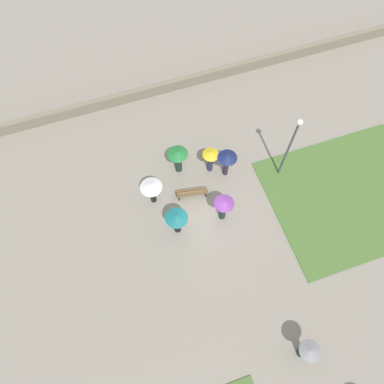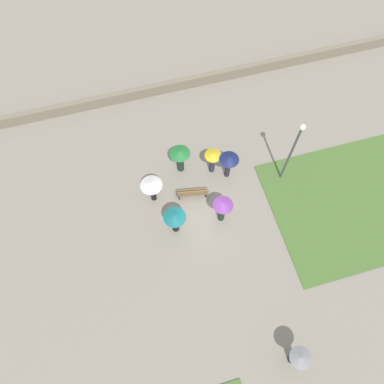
{
  "view_description": "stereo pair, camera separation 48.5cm",
  "coord_description": "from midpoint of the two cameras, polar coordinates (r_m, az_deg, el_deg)",
  "views": [
    {
      "loc": [
        3.49,
        7.32,
        18.89
      ],
      "look_at": [
        0.69,
        -0.91,
        1.05
      ],
      "focal_mm": 35.0,
      "sensor_mm": 36.0,
      "label": 1
    },
    {
      "loc": [
        3.02,
        7.46,
        18.89
      ],
      "look_at": [
        0.69,
        -0.91,
        1.05
      ],
      "focal_mm": 35.0,
      "sensor_mm": 36.0,
      "label": 2
    }
  ],
  "objects": [
    {
      "name": "ground_plane",
      "position": [
        20.54,
        3.22,
        -3.03
      ],
      "size": [
        90.0,
        90.0,
        0.0
      ],
      "primitive_type": "plane",
      "color": "gray"
    },
    {
      "name": "crowd_person_purple",
      "position": [
        19.16,
        5.42,
        -2.43
      ],
      "size": [
        1.03,
        1.03,
        1.98
      ],
      "rotation": [
        0.0,
        0.0,
        5.73
      ],
      "color": "#1E3328",
      "rests_on": "ground_plane"
    },
    {
      "name": "parapet_wall",
      "position": [
        24.81,
        -2.92,
        15.74
      ],
      "size": [
        45.0,
        0.35,
        0.78
      ],
      "color": "gray",
      "rests_on": "ground_plane"
    },
    {
      "name": "crowd_person_navy",
      "position": [
        20.31,
        6.35,
        4.68
      ],
      "size": [
        1.06,
        1.06,
        1.98
      ],
      "rotation": [
        0.0,
        0.0,
        5.45
      ],
      "color": "#2D2333",
      "rests_on": "ground_plane"
    },
    {
      "name": "crowd_person_yellow",
      "position": [
        20.61,
        3.84,
        5.09
      ],
      "size": [
        0.91,
        0.91,
        1.81
      ],
      "rotation": [
        0.0,
        0.0,
        5.84
      ],
      "color": "#282D47",
      "rests_on": "ground_plane"
    },
    {
      "name": "lone_walker_far_path",
      "position": [
        18.38,
        16.61,
        -23.12
      ],
      "size": [
        0.96,
        0.96,
        1.81
      ],
      "rotation": [
        0.0,
        0.0,
        3.81
      ],
      "color": "#1E3328",
      "rests_on": "ground_plane"
    },
    {
      "name": "lawn_patch_near",
      "position": [
        22.57,
        23.68,
        -1.64
      ],
      "size": [
        8.75,
        7.33,
        0.06
      ],
      "color": "#4C7033",
      "rests_on": "ground_plane"
    },
    {
      "name": "park_bench",
      "position": [
        20.46,
        0.77,
        -0.17
      ],
      "size": [
        1.75,
        0.71,
        0.9
      ],
      "rotation": [
        0.0,
        0.0,
        -0.17
      ],
      "color": "brown",
      "rests_on": "ground_plane"
    },
    {
      "name": "crowd_person_white",
      "position": [
        19.62,
        -5.48,
        0.86
      ],
      "size": [
        1.17,
        1.17,
        1.86
      ],
      "rotation": [
        0.0,
        0.0,
        6.11
      ],
      "color": "black",
      "rests_on": "ground_plane"
    },
    {
      "name": "crowd_person_green",
      "position": [
        20.54,
        -1.14,
        5.41
      ],
      "size": [
        1.12,
        1.12,
        1.92
      ],
      "rotation": [
        0.0,
        0.0,
        1.09
      ],
      "color": "#1E3328",
      "rests_on": "ground_plane"
    },
    {
      "name": "crowd_person_teal",
      "position": [
        18.89,
        -1.88,
        -4.19
      ],
      "size": [
        1.15,
        1.15,
        1.86
      ],
      "rotation": [
        0.0,
        0.0,
        4.84
      ],
      "color": "black",
      "rests_on": "ground_plane"
    },
    {
      "name": "lamp_post",
      "position": [
        19.46,
        15.92,
        6.58
      ],
      "size": [
        0.32,
        0.32,
        4.98
      ],
      "color": "#474C51",
      "rests_on": "ground_plane"
    }
  ]
}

